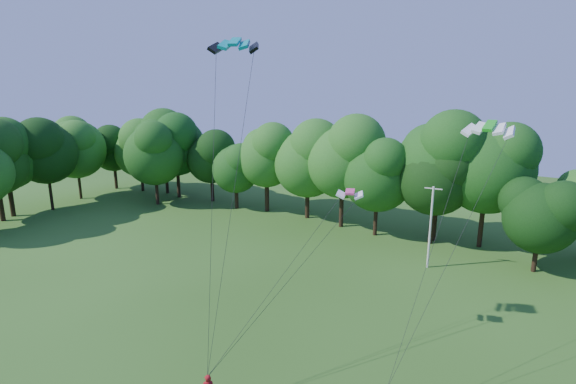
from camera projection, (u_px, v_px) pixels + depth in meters
The scene contains 6 objects.
utility_pole at pixel (430, 226), 39.43m from camera, with size 1.50×0.19×7.47m.
kite_teal at pixel (235, 42), 24.95m from camera, with size 2.96×2.14×0.59m.
kite_green at pixel (490, 126), 25.90m from camera, with size 2.86×1.58×0.62m.
kite_pink at pixel (350, 192), 27.33m from camera, with size 1.80×1.26×0.25m.
tree_back_west at pixel (176, 141), 62.82m from camera, with size 8.99×8.99×13.08m.
tree_back_center at pixel (436, 172), 44.53m from camera, with size 8.29×8.29×12.06m.
Camera 1 is at (12.07, -8.97, 16.29)m, focal length 28.00 mm.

